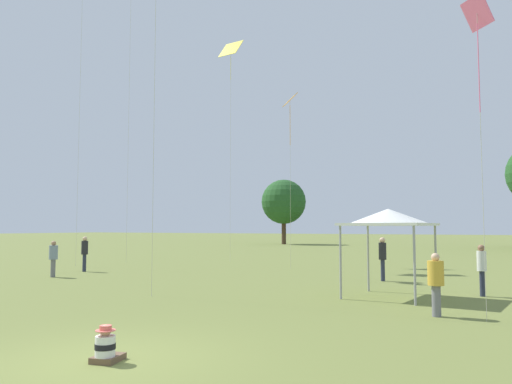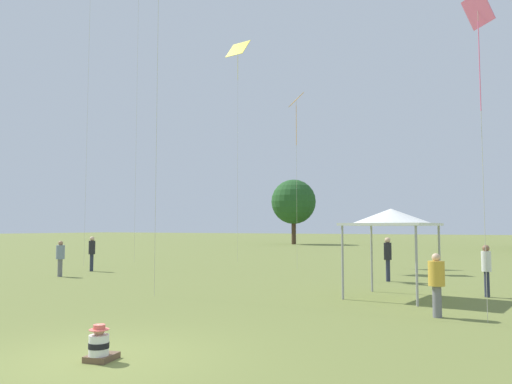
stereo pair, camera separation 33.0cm
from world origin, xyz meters
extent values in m
plane|color=olive|center=(0.00, 0.00, 0.00)|extent=(300.00, 300.00, 0.00)
cube|color=brown|center=(0.11, 0.03, 0.05)|extent=(0.50, 0.58, 0.10)
cylinder|color=white|center=(0.13, -0.06, 0.27)|extent=(0.38, 0.38, 0.33)
cylinder|color=black|center=(0.13, -0.06, 0.27)|extent=(0.40, 0.40, 0.09)
sphere|color=tan|center=(0.13, -0.06, 0.51)|extent=(0.19, 0.19, 0.19)
cylinder|color=#E0665B|center=(0.13, -0.06, 0.52)|extent=(0.33, 0.33, 0.01)
cylinder|color=#E0665B|center=(0.13, -0.06, 0.56)|extent=(0.20, 0.20, 0.09)
cylinder|color=#282D42|center=(-12.79, 11.97, 0.42)|extent=(0.25, 0.25, 0.85)
cylinder|color=#232328|center=(-12.79, 11.97, 1.18)|extent=(0.45, 0.45, 0.67)
sphere|color=#DBAD89|center=(-12.79, 11.97, 1.62)|extent=(0.23, 0.23, 0.23)
cylinder|color=#282D42|center=(5.22, 11.24, 0.40)|extent=(0.23, 0.23, 0.80)
cylinder|color=silver|center=(5.22, 11.24, 1.12)|extent=(0.41, 0.41, 0.63)
sphere|color=brown|center=(5.22, 11.24, 1.53)|extent=(0.22, 0.22, 0.22)
cylinder|color=slate|center=(4.39, 6.80, 0.38)|extent=(0.24, 0.24, 0.76)
cylinder|color=gold|center=(4.39, 6.80, 1.06)|extent=(0.44, 0.44, 0.60)
sphere|color=#DBAD89|center=(4.39, 6.80, 1.45)|extent=(0.21, 0.21, 0.21)
cylinder|color=#282D42|center=(1.37, 14.35, 0.44)|extent=(0.21, 0.21, 0.87)
cylinder|color=#232328|center=(1.37, 14.35, 1.22)|extent=(0.38, 0.38, 0.69)
sphere|color=#DBAD89|center=(1.37, 14.35, 1.66)|extent=(0.24, 0.24, 0.24)
cylinder|color=slate|center=(-11.95, 9.35, 0.39)|extent=(0.27, 0.27, 0.78)
cylinder|color=gray|center=(-11.95, 9.35, 1.08)|extent=(0.48, 0.48, 0.62)
sphere|color=#A37556|center=(-11.95, 9.35, 1.48)|extent=(0.21, 0.21, 0.21)
cube|color=white|center=(2.65, 9.61, 2.29)|extent=(2.81, 2.81, 0.08)
cone|color=white|center=(2.65, 9.61, 2.55)|extent=(2.67, 2.67, 0.45)
cylinder|color=#99999E|center=(1.66, 10.88, 1.12)|extent=(0.07, 0.07, 2.25)
cylinder|color=#99999E|center=(3.91, 10.60, 1.12)|extent=(0.07, 0.07, 2.25)
cylinder|color=#99999E|center=(1.38, 8.63, 1.12)|extent=(0.07, 0.07, 2.25)
cylinder|color=#99999E|center=(3.63, 8.35, 1.12)|extent=(0.07, 0.07, 2.25)
cube|color=pink|center=(5.52, 6.61, 7.40)|extent=(0.78, 0.82, 0.69)
cylinder|color=pink|center=(5.52, 6.61, 6.04)|extent=(0.02, 0.02, 2.18)
cylinder|color=#BCB7A8|center=(5.52, 6.61, 3.70)|extent=(0.01, 0.01, 7.40)
cylinder|color=#BCB7A8|center=(-15.31, 17.85, 10.01)|extent=(0.01, 0.01, 20.00)
cube|color=yellow|center=(-9.81, 21.24, 13.82)|extent=(1.52, 1.06, 1.14)
cylinder|color=yellow|center=(-9.81, 21.24, 12.53)|extent=(0.02, 0.02, 1.58)
cylinder|color=#BCB7A8|center=(-9.81, 21.24, 6.91)|extent=(0.01, 0.01, 13.81)
cube|color=orange|center=(-4.41, 18.34, 9.11)|extent=(1.05, 1.08, 0.65)
cylinder|color=orange|center=(-4.41, 18.34, 7.71)|extent=(0.02, 0.02, 2.18)
cylinder|color=#BCB7A8|center=(-4.41, 18.34, 4.56)|extent=(0.01, 0.01, 9.11)
cylinder|color=#BCB7A8|center=(-4.18, 6.48, 7.56)|extent=(0.01, 0.01, 15.11)
cylinder|color=#BCB7A8|center=(-15.88, 14.32, 10.46)|extent=(0.01, 0.01, 20.92)
cylinder|color=#473323|center=(-19.98, 52.75, 1.95)|extent=(0.57, 0.57, 3.90)
sphere|color=#235123|center=(-19.98, 52.75, 5.48)|extent=(5.75, 5.75, 5.75)
camera|label=1|loc=(6.07, -6.31, 2.20)|focal=35.00mm
camera|label=2|loc=(6.36, -6.16, 2.20)|focal=35.00mm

